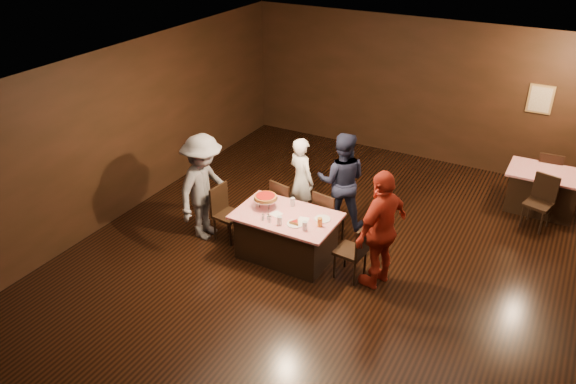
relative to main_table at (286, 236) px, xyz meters
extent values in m
plane|color=black|center=(0.73, -0.21, -0.39)|extent=(10.00, 10.00, 0.00)
cube|color=silver|center=(0.73, -0.21, 2.62)|extent=(8.00, 10.00, 0.04)
cube|color=black|center=(0.73, 4.79, 1.11)|extent=(8.00, 0.04, 3.00)
cube|color=black|center=(-3.27, -0.21, 1.11)|extent=(0.04, 10.00, 3.00)
cube|color=tan|center=(2.93, 4.76, 1.31)|extent=(0.46, 0.03, 0.56)
cube|color=beige|center=(2.93, 4.74, 1.31)|extent=(0.38, 0.01, 0.48)
cube|color=#B60C1A|center=(0.00, 0.00, 0.00)|extent=(1.60, 1.00, 0.77)
cube|color=#AA0B1A|center=(3.38, 3.57, 0.00)|extent=(1.30, 0.90, 0.77)
cube|color=black|center=(-0.40, 0.75, 0.09)|extent=(0.50, 0.50, 0.95)
cube|color=black|center=(0.40, 0.75, 0.09)|extent=(0.49, 0.49, 0.95)
cube|color=black|center=(-1.10, 0.00, 0.09)|extent=(0.46, 0.46, 0.95)
cube|color=black|center=(1.10, 0.00, 0.09)|extent=(0.46, 0.46, 0.95)
cube|color=black|center=(3.38, 2.87, 0.09)|extent=(0.51, 0.51, 0.95)
cube|color=black|center=(3.38, 4.17, 0.09)|extent=(0.45, 0.45, 0.95)
imported|color=white|center=(-0.34, 1.16, 0.40)|extent=(0.67, 0.58, 1.56)
imported|color=#171B31|center=(0.36, 1.29, 0.49)|extent=(1.03, 0.92, 1.74)
imported|color=slate|center=(-1.50, -0.09, 0.53)|extent=(0.71, 1.20, 1.84)
imported|color=maroon|center=(1.52, 0.06, 0.54)|extent=(0.74, 1.17, 1.86)
cylinder|color=black|center=(-0.40, 0.15, 0.46)|extent=(0.01, 0.01, 0.15)
cylinder|color=black|center=(-0.49, 0.00, 0.46)|extent=(0.01, 0.01, 0.15)
cylinder|color=black|center=(-0.31, 0.00, 0.46)|extent=(0.01, 0.01, 0.15)
cylinder|color=silver|center=(-0.40, 0.05, 0.54)|extent=(0.38, 0.38, 0.01)
cylinder|color=#B27233|center=(-0.40, 0.05, 0.57)|extent=(0.35, 0.35, 0.05)
cylinder|color=#A5140C|center=(-0.40, 0.05, 0.60)|extent=(0.30, 0.30, 0.01)
cylinder|color=white|center=(0.25, -0.18, 0.39)|extent=(0.25, 0.25, 0.01)
cylinder|color=#B27233|center=(0.25, -0.18, 0.42)|extent=(0.18, 0.18, 0.04)
cylinder|color=#A5140C|center=(0.25, -0.18, 0.44)|extent=(0.14, 0.14, 0.01)
cylinder|color=white|center=(0.55, 0.15, 0.39)|extent=(0.25, 0.25, 0.01)
cylinder|color=silver|center=(0.05, -0.30, 0.46)|extent=(0.08, 0.08, 0.14)
cylinder|color=silver|center=(0.45, -0.25, 0.46)|extent=(0.08, 0.08, 0.14)
cylinder|color=#BF7F26|center=(0.60, -0.05, 0.46)|extent=(0.08, 0.08, 0.14)
cylinder|color=silver|center=(-0.05, 0.30, 0.46)|extent=(0.08, 0.08, 0.14)
cylinder|color=silver|center=(-0.18, -0.25, 0.43)|extent=(0.04, 0.04, 0.08)
cylinder|color=silver|center=(-0.18, -0.25, 0.47)|extent=(0.05, 0.05, 0.02)
cylinder|color=silver|center=(-0.12, -0.30, 0.43)|extent=(0.04, 0.04, 0.08)
cylinder|color=silver|center=(-0.12, -0.30, 0.47)|extent=(0.05, 0.05, 0.02)
cylinder|color=silver|center=(-0.24, -0.30, 0.43)|extent=(0.04, 0.04, 0.08)
cylinder|color=silver|center=(-0.24, -0.30, 0.47)|extent=(0.05, 0.05, 0.02)
cube|color=white|center=(0.30, 0.00, 0.39)|extent=(0.19, 0.19, 0.01)
cube|color=white|center=(-0.15, -0.05, 0.39)|extent=(0.21, 0.21, 0.01)
camera|label=1|loc=(3.62, -6.57, 4.83)|focal=35.00mm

